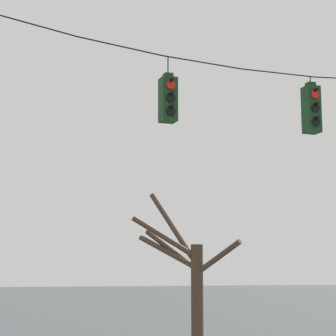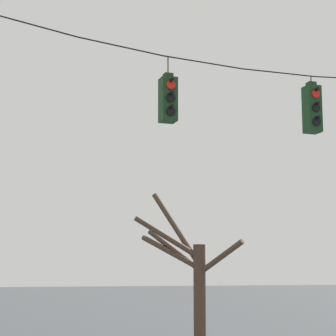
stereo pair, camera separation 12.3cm
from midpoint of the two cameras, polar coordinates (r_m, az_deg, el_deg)
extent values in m
cylinder|color=black|center=(13.86, -11.51, 12.14)|extent=(1.87, 0.03, 0.34)
cylinder|color=black|center=(14.09, -3.86, 10.51)|extent=(1.87, 0.03, 0.23)
cylinder|color=black|center=(14.59, 3.34, 9.17)|extent=(1.87, 0.03, 0.13)
cylinder|color=black|center=(15.34, 9.91, 8.18)|extent=(1.87, 0.03, 0.03)
cube|color=#143819|center=(14.05, 0.25, 5.95)|extent=(0.34, 0.34, 0.96)
cube|color=#143819|center=(14.20, 0.25, 8.01)|extent=(0.19, 0.19, 0.10)
cylinder|color=black|center=(14.27, 0.25, 8.94)|extent=(0.02, 0.02, 0.38)
cylinder|color=red|center=(13.96, 0.50, 7.27)|extent=(0.20, 0.03, 0.20)
cylinder|color=black|center=(13.95, 0.56, 7.68)|extent=(0.07, 0.12, 0.07)
cylinder|color=black|center=(13.88, 0.50, 6.13)|extent=(0.20, 0.03, 0.20)
cylinder|color=black|center=(13.87, 0.56, 6.54)|extent=(0.07, 0.12, 0.07)
cylinder|color=black|center=(13.81, 0.50, 4.98)|extent=(0.20, 0.03, 0.20)
cylinder|color=black|center=(13.79, 0.56, 5.38)|extent=(0.07, 0.12, 0.07)
cylinder|color=red|center=(14.30, 0.01, 6.88)|extent=(0.20, 0.03, 0.20)
cylinder|color=black|center=(14.36, -0.04, 7.18)|extent=(0.07, 0.12, 0.07)
cylinder|color=black|center=(14.22, 0.01, 5.76)|extent=(0.20, 0.03, 0.20)
cylinder|color=black|center=(14.29, -0.04, 6.07)|extent=(0.07, 0.12, 0.07)
cylinder|color=black|center=(14.15, 0.01, 4.63)|extent=(0.20, 0.03, 0.20)
cylinder|color=black|center=(14.21, -0.04, 4.95)|extent=(0.07, 0.12, 0.07)
cube|color=#143819|center=(15.52, 12.66, 4.99)|extent=(0.34, 0.34, 1.09)
cube|color=#143819|center=(15.67, 12.58, 7.11)|extent=(0.19, 0.19, 0.10)
cylinder|color=black|center=(15.71, 12.56, 7.55)|extent=(0.02, 0.02, 0.15)
cylinder|color=red|center=(15.45, 12.97, 6.33)|extent=(0.20, 0.03, 0.20)
cylinder|color=black|center=(15.44, 13.04, 6.69)|extent=(0.07, 0.12, 0.07)
cylinder|color=black|center=(15.37, 13.01, 5.15)|extent=(0.20, 0.03, 0.20)
cylinder|color=black|center=(15.35, 13.09, 5.51)|extent=(0.07, 0.12, 0.07)
cylinder|color=black|center=(15.29, 13.06, 3.95)|extent=(0.20, 0.03, 0.20)
cylinder|color=black|center=(15.27, 13.13, 4.32)|extent=(0.07, 0.12, 0.07)
cylinder|color=red|center=(15.75, 12.27, 6.00)|extent=(0.20, 0.03, 0.20)
cylinder|color=black|center=(15.81, 12.17, 6.28)|extent=(0.07, 0.12, 0.07)
cylinder|color=black|center=(15.67, 12.31, 4.84)|extent=(0.20, 0.03, 0.20)
cylinder|color=black|center=(15.73, 12.21, 5.12)|extent=(0.07, 0.12, 0.07)
cylinder|color=black|center=(15.60, 12.35, 3.67)|extent=(0.20, 0.03, 0.20)
cylinder|color=black|center=(15.65, 12.25, 3.96)|extent=(0.07, 0.12, 0.07)
cylinder|color=#423326|center=(23.03, 2.93, -10.81)|extent=(0.42, 0.42, 3.33)
cylinder|color=#423326|center=(23.64, 0.67, -7.15)|extent=(1.48, 1.97, 1.56)
cylinder|color=#423326|center=(22.97, 0.09, -6.07)|extent=(2.31, 0.82, 1.53)
cylinder|color=#423326|center=(23.35, 0.89, -5.34)|extent=(1.56, 1.34, 2.65)
cylinder|color=#423326|center=(22.54, 4.75, -7.77)|extent=(1.19, 1.63, 1.21)
cylinder|color=#423326|center=(23.60, 0.37, -7.35)|extent=(1.72, 1.96, 1.30)
camera|label=1|loc=(0.06, -89.74, -0.04)|focal=70.00mm
camera|label=2|loc=(0.06, 90.26, 0.04)|focal=70.00mm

